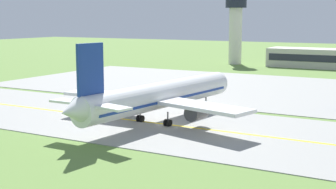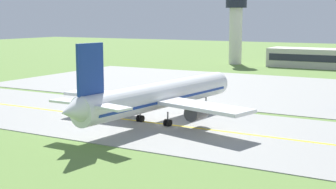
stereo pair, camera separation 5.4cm
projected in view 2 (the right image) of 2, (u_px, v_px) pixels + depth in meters
name	position (u px, v px, depth m)	size (l,w,h in m)	color
ground_plane	(169.00, 125.00, 71.59)	(500.00, 500.00, 0.00)	olive
taxiway_strip	(169.00, 125.00, 71.59)	(240.00, 28.00, 0.10)	gray
apron_pad	(305.00, 92.00, 102.95)	(140.00, 52.00, 0.10)	gray
taxiway_centreline	(169.00, 125.00, 71.58)	(220.00, 0.60, 0.01)	yellow
airplane_lead	(160.00, 96.00, 72.82)	(32.31, 39.65, 12.70)	white
control_tower	(236.00, 21.00, 164.63)	(7.60, 7.60, 24.17)	silver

